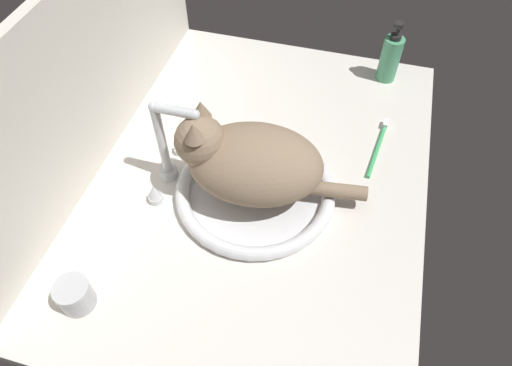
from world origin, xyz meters
The scene contains 8 objects.
countertop centered at (0.00, 0.00, 1.50)cm, with size 102.57×73.85×3.00cm, color silver.
backsplash_wall centered at (0.00, 38.13, 21.87)cm, with size 102.57×2.40×43.73cm, color silver.
sink_basin centered at (-5.13, -0.13, 4.35)cm, with size 35.20×35.20×3.01cm.
faucet centered at (-5.13, 19.67, 11.78)cm, with size 18.17×11.57×22.02cm.
cat centered at (-5.36, 1.75, 13.91)cm, with size 22.77×40.47×19.93cm.
soap_pump_bottle centered at (43.49, -23.90, 9.65)cm, with size 5.24×5.24×17.03cm.
metal_jar centered at (-38.51, 25.05, 6.12)cm, with size 6.54×6.54×6.21cm.
toothbrush centered at (16.11, -24.78, 3.61)cm, with size 19.56×3.55×1.70cm.
Camera 1 is at (-64.53, -16.43, 84.36)cm, focal length 32.18 mm.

